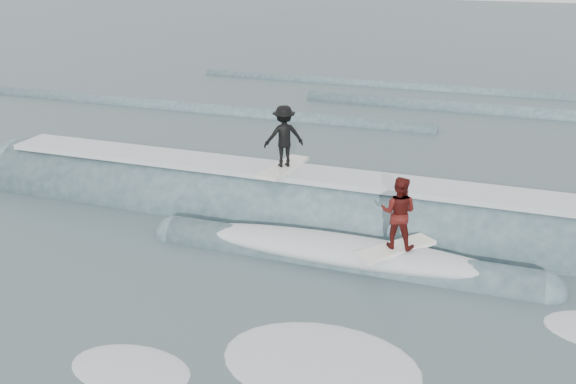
% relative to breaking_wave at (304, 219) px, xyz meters
% --- Properties ---
extents(ground, '(160.00, 160.00, 0.00)m').
position_rel_breaking_wave_xyz_m(ground, '(-0.19, -3.88, -0.04)').
color(ground, '#374A50').
rests_on(ground, ground).
extents(breaking_wave, '(21.23, 4.06, 2.55)m').
position_rel_breaking_wave_xyz_m(breaking_wave, '(0.00, 0.00, 0.00)').
color(breaking_wave, '#354F59').
rests_on(breaking_wave, ground).
extents(surfer_black, '(1.24, 2.06, 1.76)m').
position_rel_breaking_wave_xyz_m(surfer_black, '(-0.66, 0.23, 2.16)').
color(surfer_black, silver).
rests_on(surfer_black, ground).
extents(surfer_red, '(1.68, 1.90, 1.79)m').
position_rel_breaking_wave_xyz_m(surfer_red, '(2.86, -1.97, 1.31)').
color(surfer_red, white).
rests_on(surfer_red, ground).
extents(whitewater, '(10.95, 5.94, 0.10)m').
position_rel_breaking_wave_xyz_m(whitewater, '(3.33, -5.65, -0.04)').
color(whitewater, white).
rests_on(whitewater, ground).
extents(far_swells, '(37.34, 8.65, 0.80)m').
position_rel_breaking_wave_xyz_m(far_swells, '(-0.17, 13.77, -0.04)').
color(far_swells, '#354F59').
rests_on(far_swells, ground).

